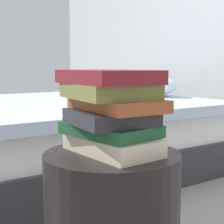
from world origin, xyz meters
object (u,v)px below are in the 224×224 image
at_px(book_olive, 108,91).
at_px(bed, 58,135).
at_px(book_forest, 110,130).
at_px(book_rust, 117,104).
at_px(book_maroon, 107,77).
at_px(book_charcoal, 110,117).
at_px(book_cream, 112,144).

bearing_deg(book_olive, bed, 166.39).
bearing_deg(book_forest, book_rust, 17.22).
bearing_deg(bed, book_maroon, -19.72).
height_order(bed, book_maroon, book_maroon).
distance_m(book_forest, book_charcoal, 0.04).
relative_size(book_rust, book_olive, 1.13).
bearing_deg(book_cream, book_rust, 42.57).
bearing_deg(bed, book_forest, -19.32).
bearing_deg(book_maroon, book_forest, 112.85).
distance_m(book_cream, book_charcoal, 0.08).
bearing_deg(book_olive, book_rust, 63.00).
bearing_deg(book_forest, bed, 152.15).
distance_m(book_cream, book_maroon, 0.19).
bearing_deg(book_maroon, book_charcoal, 44.60).
height_order(book_olive, book_maroon, book_maroon).
bearing_deg(book_charcoal, book_olive, -131.06).
bearing_deg(book_forest, book_charcoal, -39.98).
height_order(bed, book_charcoal, bed).
height_order(book_charcoal, book_rust, book_rust).
bearing_deg(book_cream, bed, 157.28).
height_order(bed, book_cream, bed).
bearing_deg(book_rust, book_maroon, -121.97).
bearing_deg(book_rust, bed, 163.75).
height_order(book_cream, book_maroon, book_maroon).
distance_m(book_cream, book_olive, 0.15).
xyz_separation_m(book_forest, book_rust, (0.02, 0.01, 0.07)).
xyz_separation_m(book_forest, book_olive, (0.00, -0.01, 0.11)).
distance_m(bed, book_cream, 1.42).
relative_size(bed, book_forest, 8.00).
bearing_deg(book_cream, book_olive, -113.79).
relative_size(book_charcoal, book_rust, 0.80).
relative_size(book_charcoal, book_maroon, 0.77).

